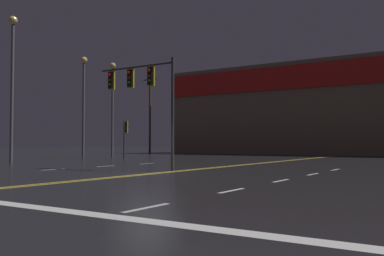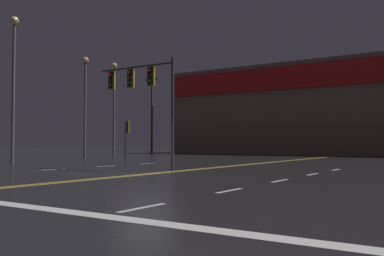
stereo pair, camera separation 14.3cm
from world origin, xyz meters
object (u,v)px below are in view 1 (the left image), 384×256
Objects in this scene: streetlight_near_right at (12,69)px; traffic_signal_corner_northwest at (125,131)px; traffic_signal_median at (140,85)px; streetlight_far_left at (113,96)px; streetlight_near_left at (84,93)px.

traffic_signal_corner_northwest is at bearing 82.20° from streetlight_near_right.
streetlight_far_left reaches higher than traffic_signal_median.
streetlight_near_right is at bearing -78.83° from streetlight_far_left.
streetlight_near_left reaches higher than traffic_signal_median.
streetlight_near_left is 8.65m from streetlight_near_right.
streetlight_near_right reaches higher than streetlight_far_left.
traffic_signal_corner_northwest is 10.29m from streetlight_near_right.
traffic_signal_median is 11.39m from streetlight_near_right.
streetlight_near_right is 12.08m from streetlight_far_left.
traffic_signal_median is at bearing -45.70° from traffic_signal_corner_northwest.
streetlight_near_left reaches higher than traffic_signal_corner_northwest.
traffic_signal_median is at bearing -3.49° from streetlight_near_right.
streetlight_near_left is (-13.51, 9.00, 1.39)m from traffic_signal_median.
traffic_signal_median is at bearing -42.75° from streetlight_far_left.
streetlight_far_left is at bearing 146.93° from traffic_signal_corner_northwest.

